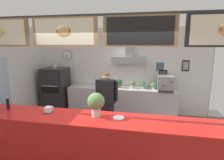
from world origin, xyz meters
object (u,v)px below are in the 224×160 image
napkin_holder (49,110)px  pepper_grinder (8,103)px  potted_rosemary (154,85)px  shop_worker (106,102)px  espresso_machine (165,83)px  condiment_plate (119,118)px  basil_vase (96,103)px  potted_basil (119,83)px  pizza_oven (56,91)px  potted_thyme (132,84)px  potted_sage (142,85)px

napkin_holder → pepper_grinder: size_ratio=0.60×
potted_rosemary → shop_worker: bearing=-134.6°
espresso_machine → napkin_holder: (-2.36, -2.56, -0.07)m
condiment_plate → basil_vase: size_ratio=0.47×
potted_basil → pepper_grinder: pepper_grinder is taller
shop_worker → pizza_oven: bearing=-17.4°
potted_thyme → pizza_oven: bearing=-175.4°
potted_rosemary → condiment_plate: size_ratio=1.08×
shop_worker → pepper_grinder: (-1.69, -1.35, 0.32)m
potted_sage → condiment_plate: potted_sage is taller
basil_vase → pizza_oven: bearing=130.7°
potted_basil → napkin_holder: size_ratio=1.74×
pepper_grinder → shop_worker: bearing=38.6°
pepper_grinder → espresso_machine: bearing=38.4°
potted_sage → napkin_holder: 3.09m
shop_worker → potted_sage: bearing=-113.7°
pizza_oven → condiment_plate: pizza_oven is taller
potted_sage → potted_thyme: size_ratio=0.99×
napkin_holder → condiment_plate: (1.34, -0.01, -0.04)m
shop_worker → basil_vase: size_ratio=3.74×
potted_basil → basil_vase: basil_vase is taller
napkin_holder → basil_vase: bearing=-0.5°
potted_basil → potted_sage: (0.75, -0.02, -0.03)m
pizza_oven → pepper_grinder: pizza_oven is taller
shop_worker → potted_rosemary: shop_worker is taller
potted_thyme → napkin_holder: bearing=-117.7°
potted_thyme → potted_rosemary: potted_thyme is taller
napkin_holder → shop_worker: bearing=58.7°
condiment_plate → basil_vase: bearing=179.1°
potted_basil → napkin_holder: (-0.94, -2.61, -0.00)m
potted_basil → condiment_plate: bearing=-81.2°
pizza_oven → potted_rosemary: 3.19m
pizza_oven → potted_basil: pizza_oven is taller
potted_rosemary → pepper_grinder: 3.88m
espresso_machine → potted_thyme: espresso_machine is taller
pizza_oven → basil_vase: pizza_oven is taller
potted_rosemary → pepper_grinder: bearing=-138.4°
potted_thyme → basil_vase: size_ratio=0.53×
potted_rosemary → basil_vase: (-1.09, -2.58, 0.22)m
espresso_machine → napkin_holder: size_ratio=3.60×
shop_worker → espresso_machine: size_ratio=2.83×
potted_basil → potted_rosemary: 1.09m
potted_rosemary → condiment_plate: (-0.69, -2.58, -0.02)m
potted_basil → potted_sage: 0.75m
pepper_grinder → basil_vase: bearing=-0.1°
potted_rosemary → basil_vase: size_ratio=0.51×
pizza_oven → potted_sage: (2.84, 0.18, 0.30)m
shop_worker → potted_basil: (0.12, 1.27, 0.24)m
potted_basil → pizza_oven: bearing=-174.6°
shop_worker → potted_rosemary: size_ratio=7.32×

